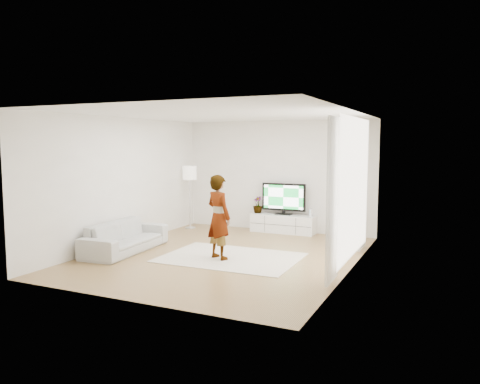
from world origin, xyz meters
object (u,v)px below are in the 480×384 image
at_px(television, 284,198).
at_px(floor_lamp, 190,176).
at_px(media_console, 283,224).
at_px(player, 219,217).
at_px(sofa, 125,237).
at_px(rug, 231,258).

xyz_separation_m(television, floor_lamp, (-2.45, -0.46, 0.51)).
relative_size(media_console, player, 1.00).
xyz_separation_m(television, sofa, (-2.29, -3.33, -0.57)).
bearing_deg(sofa, rug, -84.09).
bearing_deg(rug, television, 88.84).
bearing_deg(player, floor_lamp, -25.40).
distance_m(player, floor_lamp, 3.49).
distance_m(media_console, player, 3.14).
distance_m(media_console, floor_lamp, 2.74).
relative_size(sofa, floor_lamp, 1.29).
bearing_deg(rug, sofa, -169.59).
xyz_separation_m(rug, floor_lamp, (-2.39, 2.45, 1.39)).
bearing_deg(sofa, player, -88.13).
distance_m(player, sofa, 2.14).
xyz_separation_m(player, floor_lamp, (-2.22, 2.63, 0.57)).
height_order(television, player, player).
relative_size(television, player, 0.69).
distance_m(media_console, television, 0.66).
distance_m(television, floor_lamp, 2.54).
xyz_separation_m(rug, sofa, (-2.23, -0.41, 0.30)).
bearing_deg(media_console, floor_lamp, -169.89).
bearing_deg(television, media_console, -90.00).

